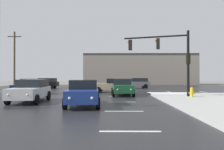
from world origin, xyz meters
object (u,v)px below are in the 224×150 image
object	(u,v)px
traffic_signal_mast	(169,52)
utility_pole_far	(14,58)
sedan_green	(122,87)
sedan_black	(44,83)
sedan_grey	(136,83)
sedan_white	(31,90)
sedan_tan	(114,85)
sedan_blue	(83,92)
sedan_navy	(31,86)
fire_hydrant	(192,92)

from	to	relation	value
traffic_signal_mast	utility_pole_far	bearing A→B (deg)	-19.85
sedan_green	sedan_black	world-z (taller)	same
sedan_grey	sedan_white	xyz separation A→B (m)	(-9.44, -18.02, 0.00)
sedan_tan	sedan_white	xyz separation A→B (m)	(-5.96, -9.20, 0.00)
sedan_blue	sedan_green	bearing A→B (deg)	154.54
sedan_white	sedan_navy	size ratio (longest dim) A/B	1.00
fire_hydrant	sedan_grey	bearing A→B (deg)	100.72
sedan_white	sedan_navy	world-z (taller)	same
sedan_blue	sedan_black	xyz separation A→B (m)	(-8.82, 19.19, 0.00)
fire_hydrant	sedan_green	world-z (taller)	sedan_green
fire_hydrant	sedan_grey	world-z (taller)	sedan_grey
sedan_grey	sedan_navy	bearing A→B (deg)	42.70
sedan_tan	sedan_grey	bearing A→B (deg)	-106.26
sedan_green	sedan_black	xyz separation A→B (m)	(-11.54, 11.92, 0.00)
sedan_black	fire_hydrant	bearing A→B (deg)	138.80
sedan_green	sedan_navy	bearing A→B (deg)	-96.45
sedan_tan	sedan_green	xyz separation A→B (m)	(0.79, -3.80, 0.00)
fire_hydrant	sedan_black	bearing A→B (deg)	139.00
sedan_grey	utility_pole_far	bearing A→B (deg)	-4.63
sedan_black	sedan_white	bearing A→B (deg)	105.22
sedan_tan	sedan_white	world-z (taller)	same
sedan_tan	traffic_signal_mast	bearing A→B (deg)	134.93
sedan_tan	sedan_grey	distance (m)	9.48
utility_pole_far	sedan_blue	bearing A→B (deg)	-55.51
sedan_tan	utility_pole_far	distance (m)	19.14
traffic_signal_mast	sedan_blue	size ratio (longest dim) A/B	1.21
fire_hydrant	sedan_blue	distance (m)	9.38
fire_hydrant	sedan_green	size ratio (longest dim) A/B	0.17
sedan_grey	sedan_white	bearing A→B (deg)	59.94
sedan_blue	sedan_navy	size ratio (longest dim) A/B	1.01
sedan_tan	sedan_white	distance (m)	10.97
fire_hydrant	sedan_white	bearing A→B (deg)	-169.05
sedan_black	sedan_green	bearing A→B (deg)	133.86
sedan_navy	utility_pole_far	xyz separation A→B (m)	(-7.73, 12.65, 3.92)
traffic_signal_mast	sedan_white	bearing A→B (deg)	34.06
sedan_white	fire_hydrant	bearing A→B (deg)	97.55
traffic_signal_mast	sedan_tan	xyz separation A→B (m)	(-4.80, 5.79, -3.09)
sedan_tan	sedan_white	size ratio (longest dim) A/B	1.01
sedan_navy	utility_pole_far	distance (m)	15.34
sedan_tan	sedan_grey	size ratio (longest dim) A/B	1.01
traffic_signal_mast	sedan_tan	distance (m)	8.13
sedan_blue	utility_pole_far	xyz separation A→B (m)	(-14.17, 20.63, 3.92)
sedan_navy	fire_hydrant	bearing A→B (deg)	79.17
fire_hydrant	sedan_navy	bearing A→B (deg)	165.86
sedan_black	sedan_white	xyz separation A→B (m)	(4.78, -17.33, 0.00)
fire_hydrant	sedan_grey	xyz separation A→B (m)	(-2.96, 15.62, 0.32)
utility_pole_far	fire_hydrant	bearing A→B (deg)	-36.01
sedan_white	sedan_green	bearing A→B (deg)	125.27
sedan_grey	sedan_white	world-z (taller)	same
traffic_signal_mast	fire_hydrant	world-z (taller)	traffic_signal_mast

